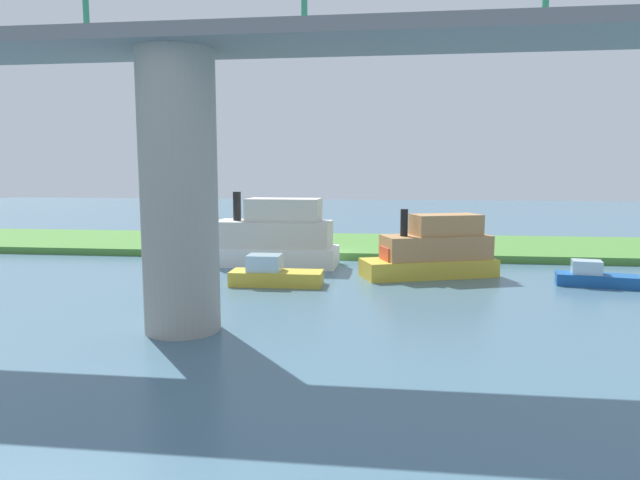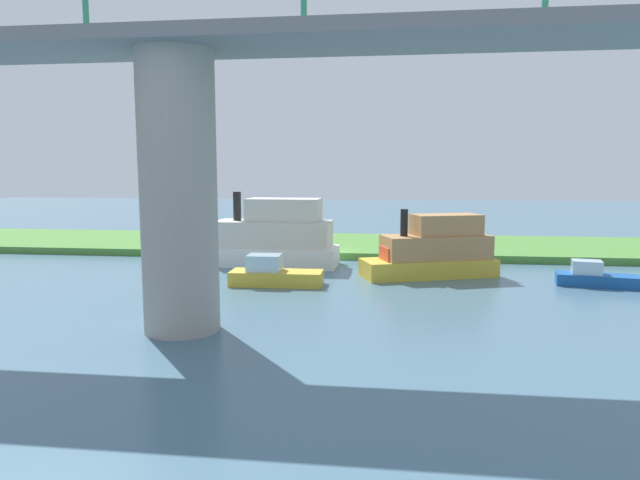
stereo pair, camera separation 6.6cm
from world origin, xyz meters
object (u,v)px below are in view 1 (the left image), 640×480
person_on_bank (272,237)px  motorboat_red (433,251)px  riverboat_paddlewheel (270,238)px  skiff_small (274,274)px  mooring_post (207,241)px  bridge_pylon (179,194)px  pontoon_yellow (594,277)px

person_on_bank → motorboat_red: size_ratio=0.17×
riverboat_paddlewheel → skiff_small: (-1.48, 6.13, -1.17)m
person_on_bank → skiff_small: 11.57m
mooring_post → person_on_bank: bearing=-161.0°
motorboat_red → skiff_small: bearing=22.7°
bridge_pylon → riverboat_paddlewheel: bearing=-90.8°
motorboat_red → pontoon_yellow: (-8.33, 1.73, -0.97)m
bridge_pylon → person_on_bank: 20.52m
motorboat_red → pontoon_yellow: size_ratio=1.90×
motorboat_red → pontoon_yellow: bearing=168.3°
person_on_bank → motorboat_red: bearing=145.4°
mooring_post → skiff_small: size_ratio=0.21×
person_on_bank → motorboat_red: (-11.12, 7.67, 0.25)m
bridge_pylon → mooring_post: (5.23, -18.58, -4.19)m
mooring_post → pontoon_yellow: 25.16m
motorboat_red → riverboat_paddlewheel: bearing=-13.9°
riverboat_paddlewheel → person_on_bank: bearing=-79.1°
riverboat_paddlewheel → pontoon_yellow: size_ratio=2.20×
bridge_pylon → mooring_post: bearing=-74.3°
mooring_post → skiff_small: bearing=125.4°
person_on_bank → skiff_small: person_on_bank is taller
skiff_small → mooring_post: bearing=-54.6°
motorboat_red → person_on_bank: bearing=-34.6°
mooring_post → motorboat_red: motorboat_red is taller
bridge_pylon → pontoon_yellow: bridge_pylon is taller
bridge_pylon → pontoon_yellow: bearing=-150.1°
mooring_post → skiff_small: 11.97m
mooring_post → skiff_small: (-6.92, 9.76, -0.44)m
skiff_small → pontoon_yellow: bearing=-173.6°
bridge_pylon → pontoon_yellow: (-18.67, -10.71, -4.74)m
bridge_pylon → mooring_post: size_ratio=9.86×
mooring_post → pontoon_yellow: size_ratio=0.25×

